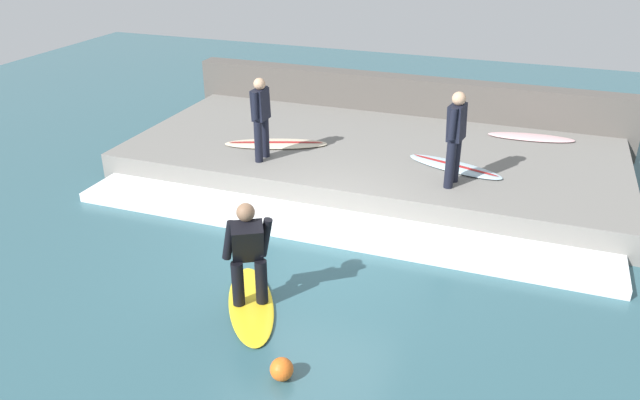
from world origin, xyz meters
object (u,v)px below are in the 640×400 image
surfer_waiting_near (261,115)px  surfer_riding (248,250)px  surfboard_waiting_far (454,167)px  surfboard_waiting_near (276,144)px  surfer_waiting_far (456,134)px  surfboard_spare (531,137)px  marker_buoy (282,369)px  surfboard_riding (251,304)px

surfer_waiting_near → surfer_riding: bearing=-157.7°
surfer_waiting_near → surfboard_waiting_far: surfer_waiting_near is taller
surfboard_waiting_near → surfer_waiting_far: 3.75m
surfboard_waiting_near → surfboard_spare: bearing=-65.8°
surfboard_spare → marker_buoy: (-7.76, 2.22, -0.41)m
surfer_waiting_far → surfer_riding: bearing=152.0°
surfboard_waiting_near → surfboard_waiting_far: size_ratio=1.11×
surfboard_waiting_far → marker_buoy: (-5.65, 1.00, -0.41)m
surfer_waiting_near → surfboard_waiting_near: surfer_waiting_near is taller
surfer_waiting_near → surfboard_waiting_near: size_ratio=0.73×
surfer_waiting_near → surfer_waiting_far: (0.05, -3.52, 0.04)m
surfer_riding → marker_buoy: bearing=-140.6°
surfboard_waiting_near → surfer_waiting_far: size_ratio=1.30×
surfboard_waiting_near → surfboard_riding: bearing=-160.6°
surfer_riding → surfboard_spare: surfer_riding is taller
surfer_riding → marker_buoy: surfer_riding is taller
surfboard_waiting_far → marker_buoy: 5.76m
surfboard_spare → marker_buoy: surfboard_spare is taller
surfboard_riding → surfboard_spare: bearing=-25.6°
surfer_riding → surfer_waiting_far: size_ratio=0.90×
surfer_riding → surfboard_waiting_near: surfer_riding is taller
surfboard_spare → surfer_riding: bearing=154.4°
surfer_waiting_far → surfboard_spare: surfer_waiting_far is taller
surfboard_riding → surfboard_waiting_far: size_ratio=1.00×
surfboard_riding → surfer_riding: bearing=0.0°
surfer_waiting_far → surfboard_waiting_far: (0.74, 0.05, -0.88)m
surfboard_riding → surfer_waiting_near: size_ratio=1.23×
surfboard_spare → surfboard_waiting_far: bearing=150.0°
surfboard_riding → marker_buoy: 1.49m
surfboard_waiting_far → surfboard_spare: (2.11, -1.22, -0.00)m
surfboard_riding → surfer_riding: surfer_riding is taller
surfboard_riding → surfboard_waiting_far: bearing=-23.4°
surfboard_spare → surfboard_riding: bearing=154.4°
surfboard_waiting_far → surfer_riding: bearing=156.6°
surfer_waiting_near → surfer_waiting_far: size_ratio=0.95×
surfboard_spare → surfer_waiting_far: bearing=157.7°
surfboard_riding → marker_buoy: (-1.15, -0.94, 0.11)m
surfer_waiting_far → surfboard_spare: 3.20m
surfer_riding → surfboard_riding: bearing=0.0°
surfboard_riding → surfboard_spare: surfboard_spare is taller
surfer_riding → surfer_waiting_near: 4.05m
surfer_waiting_near → surfboard_waiting_near: (0.76, 0.06, -0.84)m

